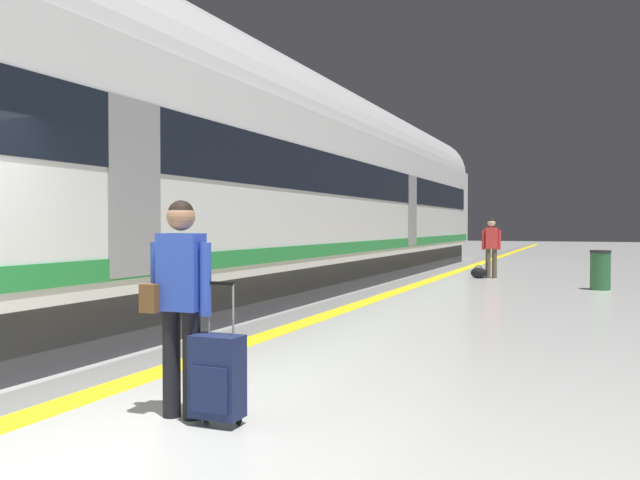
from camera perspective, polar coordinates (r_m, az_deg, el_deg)
ground_plane at (r=5.09m, az=-22.88°, el=-15.74°), size 120.00×120.00×0.00m
safety_line_strip at (r=14.08m, az=5.85°, el=-4.74°), size 0.36×80.00×0.01m
tactile_edge_band at (r=14.19m, az=4.36°, el=-4.69°), size 0.73×80.00×0.01m
high_speed_train at (r=13.12m, az=-5.94°, el=5.76°), size 2.94×35.50×4.97m
traveller_foreground at (r=5.16m, az=-12.11°, el=-4.46°), size 0.53×0.29×1.67m
rolling_suitcase_foreground at (r=5.02m, az=-8.91°, el=-11.60°), size 0.38×0.24×1.06m
passenger_near at (r=18.96m, az=14.64°, el=-0.29°), size 0.50×0.28×1.67m
duffel_bag_near at (r=18.88m, az=13.59°, el=-2.78°), size 0.44×0.26×0.36m
waste_bin at (r=16.34m, az=23.15°, el=-2.40°), size 0.46×0.46×0.91m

